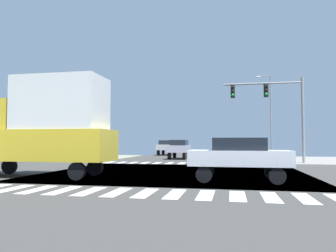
% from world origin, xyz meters
% --- Properties ---
extents(ground, '(90.00, 90.00, 0.05)m').
position_xyz_m(ground, '(0.00, 0.00, -0.03)').
color(ground, '#403E3B').
extents(sidewalk_corner_nw, '(12.00, 12.00, 0.14)m').
position_xyz_m(sidewalk_corner_nw, '(-13.00, 12.00, 0.07)').
color(sidewalk_corner_nw, gray).
rests_on(sidewalk_corner_nw, ground).
extents(crosswalk_near, '(13.50, 2.00, 0.01)m').
position_xyz_m(crosswalk_near, '(-0.25, -7.30, 0.00)').
color(crosswalk_near, white).
rests_on(crosswalk_near, ground).
extents(crosswalk_far, '(13.50, 2.00, 0.01)m').
position_xyz_m(crosswalk_far, '(-0.25, 7.30, 0.00)').
color(crosswalk_far, white).
rests_on(crosswalk_far, ground).
extents(traffic_signal_mast, '(5.92, 0.55, 6.58)m').
position_xyz_m(traffic_signal_mast, '(6.12, 7.45, 4.84)').
color(traffic_signal_mast, gray).
rests_on(traffic_signal_mast, ground).
extents(street_lamp, '(1.78, 0.32, 9.47)m').
position_xyz_m(street_lamp, '(7.47, 20.66, 5.55)').
color(street_lamp, gray).
rests_on(street_lamp, ground).
extents(bank_building, '(12.37, 7.77, 3.91)m').
position_xyz_m(bank_building, '(-19.92, 14.23, 1.96)').
color(bank_building, '#8B6356').
rests_on(bank_building, ground).
extents(sedan_crossing_1, '(1.80, 4.30, 1.88)m').
position_xyz_m(sedan_crossing_1, '(-2.00, 13.74, 1.12)').
color(sedan_crossing_1, black).
rests_on(sedan_crossing_1, ground).
extents(sedan_leading_3, '(1.80, 4.30, 1.88)m').
position_xyz_m(sedan_leading_3, '(-5.00, 22.10, 1.12)').
color(sedan_leading_3, black).
rests_on(sedan_leading_3, ground).
extents(box_truck_trailing_1, '(7.20, 2.40, 4.85)m').
position_xyz_m(box_truck_trailing_1, '(-5.91, -3.50, 2.56)').
color(box_truck_trailing_1, black).
rests_on(box_truck_trailing_1, ground).
extents(sedan_middle_4, '(4.30, 1.80, 1.88)m').
position_xyz_m(sedan_middle_4, '(3.41, -3.50, 1.12)').
color(sedan_middle_4, black).
rests_on(sedan_middle_4, ground).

